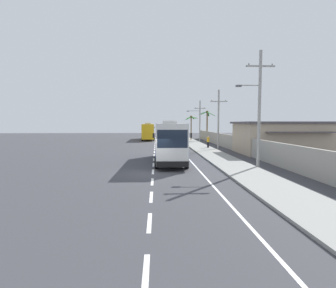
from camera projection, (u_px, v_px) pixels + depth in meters
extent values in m
plane|color=#3A3A3F|center=(153.00, 173.00, 19.55)|extent=(160.00, 160.00, 0.00)
cube|color=gray|center=(215.00, 155.00, 29.80)|extent=(3.20, 90.00, 0.14)
cube|color=white|center=(146.00, 275.00, 6.46)|extent=(0.16, 2.00, 0.01)
cube|color=white|center=(149.00, 222.00, 9.88)|extent=(0.16, 2.00, 0.01)
cube|color=white|center=(151.00, 197.00, 13.30)|extent=(0.16, 2.00, 0.01)
cube|color=white|center=(152.00, 182.00, 16.71)|extent=(0.16, 2.00, 0.01)
cube|color=white|center=(153.00, 172.00, 20.13)|extent=(0.16, 2.00, 0.01)
cube|color=white|center=(153.00, 165.00, 23.55)|extent=(0.16, 2.00, 0.01)
cube|color=white|center=(154.00, 159.00, 26.96)|extent=(0.16, 2.00, 0.01)
cube|color=white|center=(154.00, 155.00, 30.38)|extent=(0.16, 2.00, 0.01)
cube|color=white|center=(154.00, 152.00, 33.80)|extent=(0.16, 2.00, 0.01)
cube|color=white|center=(155.00, 149.00, 37.21)|extent=(0.16, 2.00, 0.01)
cube|color=white|center=(155.00, 147.00, 40.63)|extent=(0.16, 2.00, 0.01)
cube|color=white|center=(155.00, 145.00, 44.05)|extent=(0.16, 2.00, 0.01)
cube|color=white|center=(155.00, 144.00, 47.46)|extent=(0.16, 2.00, 0.01)
cube|color=white|center=(155.00, 142.00, 50.88)|extent=(0.16, 2.00, 0.01)
cube|color=white|center=(155.00, 141.00, 54.30)|extent=(0.16, 2.00, 0.01)
cube|color=white|center=(155.00, 140.00, 57.71)|extent=(0.16, 2.00, 0.01)
cube|color=white|center=(155.00, 139.00, 61.13)|extent=(0.16, 2.00, 0.01)
cube|color=white|center=(155.00, 138.00, 64.55)|extent=(0.16, 2.00, 0.01)
cube|color=white|center=(155.00, 137.00, 67.96)|extent=(0.16, 2.00, 0.01)
cube|color=white|center=(182.00, 151.00, 34.64)|extent=(0.14, 70.00, 0.01)
cube|color=#9E998E|center=(238.00, 144.00, 33.87)|extent=(0.24, 60.00, 2.02)
cube|color=silver|center=(170.00, 141.00, 25.11)|extent=(2.66, 10.54, 3.23)
cube|color=#192333|center=(170.00, 135.00, 25.27)|extent=(2.67, 9.70, 1.04)
cube|color=#192333|center=(172.00, 139.00, 19.88)|extent=(2.28, 0.14, 1.36)
cube|color=blue|center=(170.00, 148.00, 25.17)|extent=(2.69, 10.33, 0.58)
cube|color=black|center=(172.00, 164.00, 19.94)|extent=(2.43, 0.20, 0.44)
cube|color=#B7B7B7|center=(170.00, 122.00, 26.28)|extent=(1.40, 2.33, 0.28)
cube|color=black|center=(191.00, 135.00, 20.11)|extent=(0.12, 0.08, 0.36)
cube|color=black|center=(153.00, 135.00, 20.04)|extent=(0.12, 0.08, 0.36)
cylinder|color=black|center=(187.00, 162.00, 21.60)|extent=(0.34, 1.05, 1.04)
cylinder|color=black|center=(157.00, 162.00, 21.53)|extent=(0.34, 1.05, 1.04)
cylinder|color=black|center=(180.00, 153.00, 28.40)|extent=(0.34, 1.05, 1.04)
cylinder|color=black|center=(158.00, 153.00, 28.33)|extent=(0.34, 1.05, 1.04)
cube|color=gold|center=(148.00, 131.00, 58.70)|extent=(2.55, 11.93, 3.05)
cube|color=#192333|center=(148.00, 129.00, 58.46)|extent=(2.57, 10.98, 0.98)
cube|color=#192333|center=(149.00, 128.00, 64.56)|extent=(2.25, 0.12, 1.28)
cube|color=yellow|center=(148.00, 134.00, 58.76)|extent=(2.59, 11.69, 0.55)
cube|color=black|center=(149.00, 136.00, 64.79)|extent=(2.40, 0.18, 0.44)
cube|color=#B7B7B7|center=(148.00, 123.00, 57.09)|extent=(1.37, 2.63, 0.28)
cube|color=black|center=(143.00, 127.00, 64.26)|extent=(0.12, 0.08, 0.36)
cube|color=black|center=(155.00, 127.00, 64.40)|extent=(0.12, 0.08, 0.36)
cylinder|color=black|center=(144.00, 136.00, 62.90)|extent=(0.33, 1.04, 1.04)
cylinder|color=black|center=(154.00, 136.00, 63.03)|extent=(0.33, 1.04, 1.04)
cylinder|color=black|center=(142.00, 138.00, 55.19)|extent=(0.33, 1.04, 1.04)
cylinder|color=black|center=(154.00, 138.00, 55.32)|extent=(0.33, 1.04, 1.04)
cylinder|color=black|center=(186.00, 150.00, 33.36)|extent=(0.16, 0.61, 0.60)
cylinder|color=black|center=(184.00, 149.00, 34.70)|extent=(0.18, 0.61, 0.60)
cube|color=#1E7F38|center=(185.00, 148.00, 33.96)|extent=(0.34, 1.12, 0.36)
cube|color=black|center=(185.00, 146.00, 34.24)|extent=(0.30, 0.62, 0.12)
cylinder|color=gray|center=(186.00, 148.00, 33.45)|extent=(0.09, 0.32, 0.67)
cylinder|color=black|center=(186.00, 144.00, 33.52)|extent=(0.56, 0.09, 0.04)
sphere|color=#EAEACC|center=(186.00, 145.00, 33.41)|extent=(0.14, 0.14, 0.14)
cylinder|color=gold|center=(185.00, 144.00, 34.17)|extent=(0.32, 0.32, 0.65)
sphere|color=red|center=(185.00, 140.00, 34.13)|extent=(0.26, 0.26, 0.26)
cylinder|color=black|center=(208.00, 145.00, 38.43)|extent=(0.28, 0.28, 0.81)
cylinder|color=gold|center=(208.00, 140.00, 38.38)|extent=(0.36, 0.36, 0.64)
sphere|color=tan|center=(208.00, 137.00, 38.34)|extent=(0.22, 0.22, 0.22)
cylinder|color=#9E9E99|center=(259.00, 110.00, 21.49)|extent=(0.24, 0.24, 9.43)
cube|color=#9E9E99|center=(260.00, 66.00, 21.22)|extent=(2.34, 0.12, 0.12)
cylinder|color=#4C4742|center=(249.00, 64.00, 21.17)|extent=(0.08, 0.08, 0.16)
cylinder|color=#4C4742|center=(272.00, 65.00, 21.25)|extent=(0.08, 0.08, 0.16)
cylinder|color=#9E9E99|center=(249.00, 85.00, 21.30)|extent=(1.73, 0.09, 0.09)
cube|color=#4C4C51|center=(239.00, 86.00, 21.26)|extent=(0.44, 0.24, 0.14)
cylinder|color=#9E9E99|center=(218.00, 120.00, 36.88)|extent=(0.24, 0.24, 8.22)
cube|color=#9E9E99|center=(219.00, 101.00, 36.68)|extent=(2.38, 0.12, 0.12)
cylinder|color=#4C4742|center=(212.00, 101.00, 36.63)|extent=(0.08, 0.08, 0.16)
cylinder|color=#4C4742|center=(226.00, 101.00, 36.71)|extent=(0.08, 0.08, 0.16)
cylinder|color=#9E9E99|center=(200.00, 121.00, 52.22)|extent=(0.24, 0.24, 8.03)
cube|color=#9E9E99|center=(200.00, 108.00, 52.02)|extent=(2.19, 0.12, 0.12)
cylinder|color=#4C4742|center=(196.00, 108.00, 51.97)|extent=(0.08, 0.08, 0.16)
cylinder|color=#4C4742|center=(204.00, 108.00, 52.05)|extent=(0.08, 0.08, 0.16)
cylinder|color=#9E9E99|center=(194.00, 111.00, 52.01)|extent=(2.37, 0.09, 0.09)
cube|color=#4C4C51|center=(188.00, 111.00, 51.96)|extent=(0.44, 0.24, 0.14)
cylinder|color=brown|center=(207.00, 126.00, 55.71)|extent=(0.30, 0.30, 5.92)
ellipsoid|color=#28702D|center=(211.00, 114.00, 55.48)|extent=(1.84, 0.50, 1.05)
ellipsoid|color=#28702D|center=(208.00, 114.00, 56.34)|extent=(1.03, 1.83, 1.03)
ellipsoid|color=#28702D|center=(203.00, 113.00, 55.92)|extent=(1.90, 1.26, 0.61)
ellipsoid|color=#28702D|center=(204.00, 113.00, 55.05)|extent=(1.88, 1.17, 0.82)
ellipsoid|color=#28702D|center=(209.00, 113.00, 54.56)|extent=(0.70, 1.98, 0.69)
sphere|color=brown|center=(207.00, 112.00, 55.48)|extent=(0.56, 0.56, 0.56)
cylinder|color=brown|center=(191.00, 129.00, 57.44)|extent=(0.25, 0.25, 4.96)
ellipsoid|color=#3D893D|center=(195.00, 118.00, 57.41)|extent=(1.65, 0.60, 0.53)
ellipsoid|color=#3D893D|center=(193.00, 118.00, 57.91)|extent=(1.19, 1.51, 0.66)
ellipsoid|color=#3D893D|center=(189.00, 118.00, 57.88)|extent=(1.19, 1.52, 0.61)
ellipsoid|color=#3D893D|center=(188.00, 118.00, 57.27)|extent=(1.48, 0.42, 0.94)
ellipsoid|color=#3D893D|center=(189.00, 118.00, 56.67)|extent=(1.28, 1.42, 0.74)
ellipsoid|color=#3D893D|center=(194.00, 118.00, 56.65)|extent=(1.23, 1.50, 0.62)
sphere|color=brown|center=(191.00, 117.00, 57.24)|extent=(0.56, 0.56, 0.56)
cube|color=tan|center=(283.00, 139.00, 32.25)|extent=(10.54, 6.83, 3.60)
cube|color=#4C474C|center=(284.00, 123.00, 32.10)|extent=(11.17, 7.24, 0.24)
cube|color=#4C474C|center=(300.00, 132.00, 28.43)|extent=(7.37, 0.80, 0.10)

